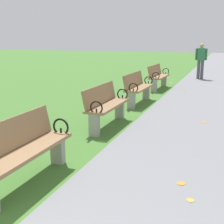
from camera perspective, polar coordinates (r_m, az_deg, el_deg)
paved_walkway at (r=18.47m, az=19.09°, el=7.21°), size 2.76×44.00×0.02m
park_bench_2 at (r=4.17m, az=-16.16°, el=-6.73°), size 0.47×1.60×0.90m
park_bench_3 at (r=6.61m, az=-1.14°, el=1.39°), size 0.49×1.60×0.90m
park_bench_4 at (r=8.96m, az=4.86°, el=4.65°), size 0.51×1.61×0.90m
park_bench_5 at (r=11.63m, az=8.64°, el=6.66°), size 0.53×1.62×0.90m
pedestrian_walking at (r=14.73m, az=16.35°, el=9.49°), size 0.53×0.23×1.62m
scattered_leaves at (r=5.79m, az=8.71°, el=-5.40°), size 4.64×15.49×0.02m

